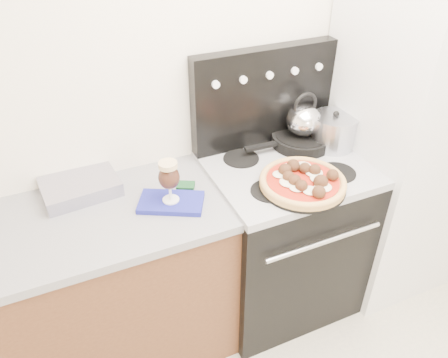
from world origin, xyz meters
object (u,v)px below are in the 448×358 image
pizza_pan (302,186)px  stove_body (281,239)px  pizza (303,180)px  stock_pot (333,132)px  beer_glass (169,182)px  skillet (301,140)px  oven_mitt (171,202)px  fridge (404,134)px  tea_kettle (304,118)px  base_cabinet (74,302)px

pizza_pan → stove_body: bearing=79.2°
pizza → stock_pot: bearing=36.8°
beer_glass → skillet: size_ratio=0.64×
oven_mitt → pizza: bearing=-14.3°
beer_glass → pizza_pan: beer_glass is taller
beer_glass → stock_pot: beer_glass is taller
fridge → oven_mitt: size_ratio=6.86×
stove_body → oven_mitt: oven_mitt is taller
pizza_pan → skillet: skillet is taller
fridge → tea_kettle: 0.57m
oven_mitt → tea_kettle: size_ratio=1.41×
fridge → skillet: (-0.53, 0.18, -0.00)m
beer_glass → pizza_pan: (0.57, -0.15, -0.10)m
pizza_pan → skillet: (0.21, 0.33, 0.02)m
pizza → skillet: 0.39m
pizza → stock_pot: (0.34, 0.26, 0.04)m
skillet → stock_pot: size_ratio=1.39×
skillet → stock_pot: 0.17m
stove_body → fridge: (0.70, -0.03, 0.51)m
pizza → stock_pot: stock_pot is taller
base_cabinet → stock_pot: stock_pot is taller
pizza_pan → tea_kettle: tea_kettle is taller
base_cabinet → pizza: 1.21m
base_cabinet → oven_mitt: size_ratio=5.23×
base_cabinet → pizza_pan: size_ratio=3.71×
pizza_pan → tea_kettle: size_ratio=1.99×
beer_glass → tea_kettle: bearing=13.5°
base_cabinet → stove_body: 1.11m
beer_glass → stock_pot: 0.92m
base_cabinet → pizza: bearing=-10.9°
base_cabinet → stock_pot: 1.52m
beer_glass → pizza: (0.57, -0.15, -0.06)m
skillet → fridge: bearing=-18.5°
beer_glass → pizza: bearing=-14.3°
skillet → stock_pot: stock_pot is taller
fridge → oven_mitt: bearing=-179.5°
base_cabinet → oven_mitt: oven_mitt is taller
fridge → pizza_pan: size_ratio=4.86×
base_cabinet → fridge: (1.80, -0.05, 0.52)m
pizza → skillet: bearing=58.4°
oven_mitt → beer_glass: size_ratio=1.40×
stove_body → skillet: (0.17, 0.15, 0.51)m
stove_body → beer_glass: (-0.61, -0.04, 0.58)m
stove_body → tea_kettle: tea_kettle is taller
oven_mitt → pizza_pan: pizza_pan is taller
base_cabinet → tea_kettle: 1.43m
pizza → beer_glass: bearing=165.7°
fridge → stock_pot: bearing=165.9°
base_cabinet → fridge: size_ratio=0.76×
pizza_pan → tea_kettle: (0.21, 0.33, 0.15)m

